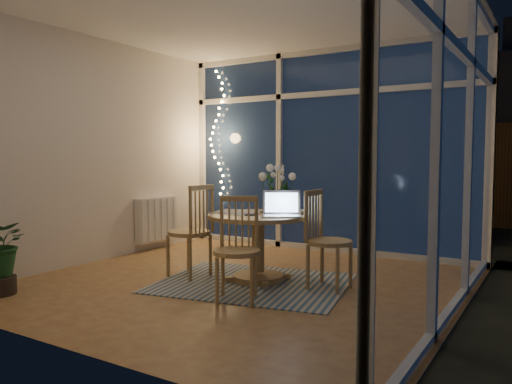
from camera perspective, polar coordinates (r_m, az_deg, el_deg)
floor at (r=4.94m, az=-1.67°, el=-10.29°), size 4.00×4.00×0.00m
ceiling at (r=4.98m, az=-1.74°, el=20.09°), size 4.00×4.00×0.00m
wall_back at (r=6.55m, az=7.99°, el=4.67°), size 4.00×0.04×2.60m
wall_front at (r=3.30m, az=-21.21°, el=5.13°), size 4.00×0.04×2.60m
wall_left at (r=6.12m, az=-17.60°, el=4.57°), size 0.04×4.00×2.60m
wall_right at (r=4.05m, az=22.76°, el=4.84°), size 0.04×4.00×2.60m
window_wall_back at (r=6.51m, az=7.85°, el=4.67°), size 4.00×0.10×2.60m
window_wall_right at (r=4.06m, az=22.20°, el=4.85°), size 0.10×4.00×2.60m
radiator at (r=6.75m, az=-11.30°, el=-3.05°), size 0.10×0.70×0.58m
fairy_lights at (r=7.28m, az=-4.44°, el=6.40°), size 0.24×0.10×1.85m
garden_patio at (r=9.34m, az=18.19°, el=-4.08°), size 12.00×6.00×0.10m
garden_fence at (r=9.86m, az=16.16°, el=1.99°), size 11.00×0.08×1.80m
neighbour_roof at (r=12.75m, az=21.24°, el=8.14°), size 7.00×3.00×2.20m
garden_shrubs at (r=8.19m, az=6.74°, el=-1.41°), size 0.90×0.90×0.90m
rug at (r=4.89m, az=-0.38°, el=-10.36°), size 2.02×1.74×0.01m
dining_table at (r=4.91m, az=0.24°, el=-6.41°), size 1.14×1.14×0.66m
chair_left at (r=5.11m, az=-7.66°, el=-4.36°), size 0.47×0.47×0.96m
chair_right at (r=4.64m, az=8.41°, el=-5.39°), size 0.45×0.45×0.93m
chair_front at (r=4.20m, az=-2.23°, el=-6.56°), size 0.56×0.56×0.90m
laptop at (r=4.65m, az=2.97°, el=-1.24°), size 0.46×0.44×0.26m
flower_vase at (r=5.13m, az=2.77°, el=-1.03°), size 0.24×0.24×0.21m
bowl at (r=4.90m, az=4.77°, el=-2.29°), size 0.18×0.18×0.04m
newspapers at (r=5.02m, az=-2.58°, el=-2.28°), size 0.46×0.37×0.01m
phone at (r=4.75m, az=-0.61°, el=-2.64°), size 0.12×0.09×0.01m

